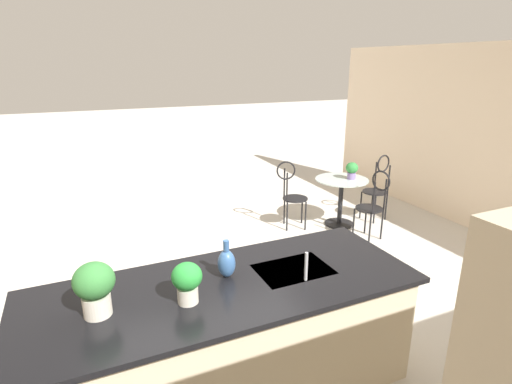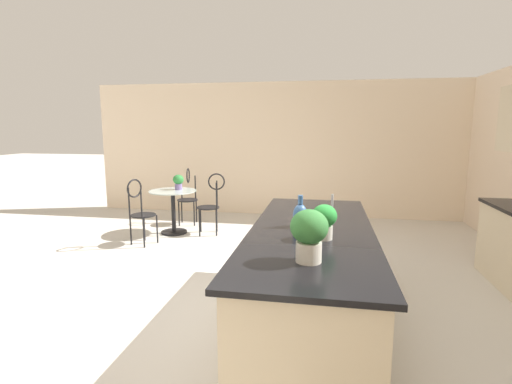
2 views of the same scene
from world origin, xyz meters
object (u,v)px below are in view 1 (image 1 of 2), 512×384
Objects in this scene: chair_near_window at (292,191)px; potted_plant_on_table at (352,170)px; chair_toward_desk at (378,184)px; chair_by_island at (373,202)px; potted_plant_counter_near at (187,280)px; vase_on_counter at (227,263)px; bistro_table at (341,197)px; potted_plant_counter_far at (95,286)px.

chair_near_window is 0.96m from potted_plant_on_table.
chair_toward_desk is 0.65m from potted_plant_on_table.
chair_by_island is 3.71× the size of potted_plant_counter_near.
potted_plant_on_table is 3.65m from vase_on_counter.
potted_plant_counter_near is (3.07, 2.54, 0.63)m from bistro_table.
potted_plant_on_table is 0.73× the size of potted_plant_counter_far.
chair_by_island is at bearing -148.99° from vase_on_counter.
chair_near_window is at bearing -130.04° from potted_plant_counter_near.
chair_near_window is 3.62× the size of vase_on_counter.
chair_toward_desk is at bearing -150.50° from potted_plant_counter_far.
potted_plant_counter_near is 0.98× the size of vase_on_counter.
chair_near_window reaches higher than potted_plant_on_table.
chair_toward_desk is 4.15m from vase_on_counter.
chair_toward_desk is 3.71× the size of potted_plant_counter_near.
bistro_table is 0.77× the size of chair_near_window.
vase_on_counter is at bearing 38.64° from potted_plant_on_table.
potted_plant_counter_near is (3.76, 2.53, 0.51)m from chair_toward_desk.
potted_plant_on_table is (0.56, 0.05, 0.31)m from chair_toward_desk.
potted_plant_counter_far reaches higher than chair_by_island.
potted_plant_on_table is at bearing 161.64° from chair_near_window.
chair_toward_desk is at bearing 179.19° from bistro_table.
potted_plant_counter_near is at bearing 170.10° from potted_plant_counter_far.
potted_plant_on_table is 4.06m from potted_plant_counter_near.
potted_plant_counter_near reaches higher than chair_toward_desk.
chair_near_window is 3.97m from potted_plant_counter_far.
bistro_table is at bearing -139.38° from vase_on_counter.
potted_plant_counter_far is at bearing 7.40° from vase_on_counter.
potted_plant_counter_far is at bearing 32.56° from potted_plant_on_table.
chair_toward_desk is 4.56m from potted_plant_counter_near.
chair_toward_desk reaches higher than potted_plant_on_table.
chair_by_island is 0.90m from chair_toward_desk.
chair_near_window is at bearing -9.57° from chair_toward_desk.
bistro_table is 0.70m from chair_toward_desk.
potted_plant_counter_far reaches higher than chair_toward_desk.
chair_by_island is at bearing 95.59° from bistro_table.
chair_near_window reaches higher than bistro_table.
bistro_table is 0.46m from potted_plant_on_table.
chair_by_island is at bearing 131.98° from chair_near_window.
bistro_table is 3.10× the size of potted_plant_on_table.
potted_plant_counter_near reaches higher than chair_near_window.
potted_plant_on_table is at bearing -96.06° from chair_by_island.
vase_on_counter is at bearing 34.24° from chair_toward_desk.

